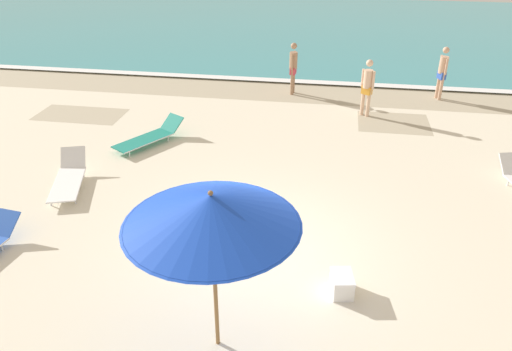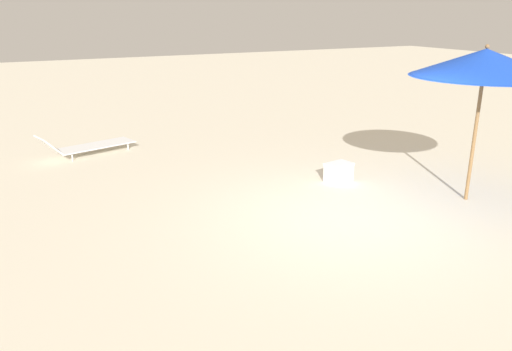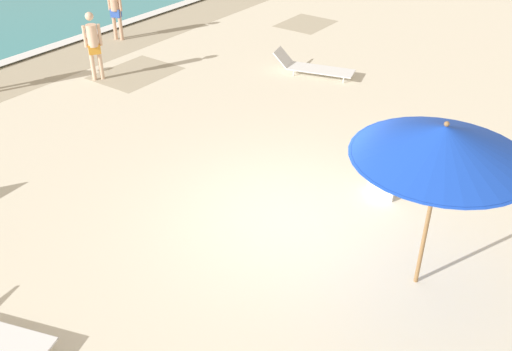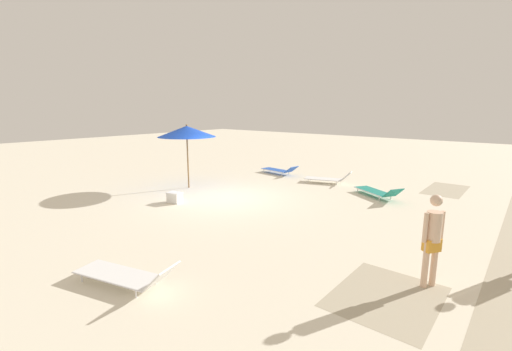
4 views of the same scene
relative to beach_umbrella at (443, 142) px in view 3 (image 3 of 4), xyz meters
The scene contains 6 objects.
ground_plane 3.39m from the beach_umbrella, 84.16° to the left, with size 60.00×60.00×0.16m.
beach_umbrella is the anchor object (origin of this frame).
sun_lounger_near_water_right 8.32m from the beach_umbrella, 42.16° to the left, with size 1.13×2.21×0.58m.
beachgoer_wading_adult 12.79m from the beach_umbrella, 67.30° to the left, with size 0.27×0.43×1.76m.
beachgoer_strolling_adult 10.15m from the beach_umbrella, 76.17° to the left, with size 0.39×0.31×1.76m.
cooler_box 3.14m from the beach_umbrella, 38.14° to the left, with size 0.44×0.55×0.37m.
Camera 3 is at (-6.73, -4.16, 5.79)m, focal length 40.00 mm.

